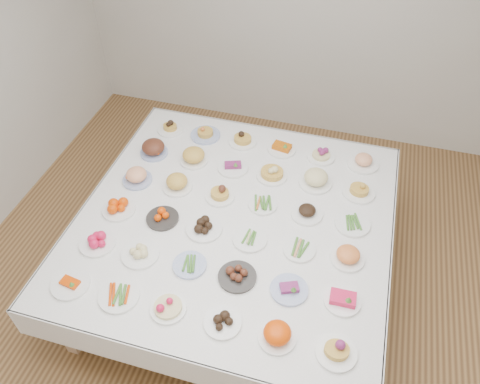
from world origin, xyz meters
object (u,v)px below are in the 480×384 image
(dish_0, at_px, (70,282))
(dish_35, at_px, (364,159))
(display_table, at_px, (235,223))
(dish_18, at_px, (136,175))

(dish_0, xyz_separation_m, dish_35, (1.76, 1.77, 0.03))
(display_table, bearing_deg, dish_0, -134.74)
(dish_18, height_order, dish_35, dish_18)
(dish_18, bearing_deg, display_table, -10.73)
(dish_0, bearing_deg, dish_35, 45.10)
(display_table, xyz_separation_m, dish_18, (-0.88, 0.17, 0.13))
(dish_35, bearing_deg, dish_0, -134.90)
(display_table, distance_m, dish_18, 0.91)
(dish_18, distance_m, dish_35, 1.90)
(dish_18, bearing_deg, dish_35, 21.98)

